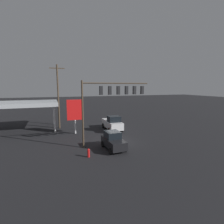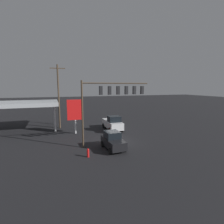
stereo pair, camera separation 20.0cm
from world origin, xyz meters
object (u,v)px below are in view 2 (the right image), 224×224
pickup_parked (113,123)px  hatchback_crossing (113,141)px  traffic_signal_assembly (112,95)px  fire_hydrant (88,153)px  utility_pole (59,95)px  price_sign (75,111)px

pickup_parked → hatchback_crossing: bearing=-18.5°
hatchback_crossing → traffic_signal_assembly: bearing=161.0°
fire_hydrant → traffic_signal_assembly: bearing=-140.8°
utility_pole → hatchback_crossing: utility_pole is taller
utility_pole → pickup_parked: (-7.97, 4.15, -4.41)m
utility_pole → fire_hydrant: bearing=98.6°
price_sign → pickup_parked: bearing=-178.6°
hatchback_crossing → fire_hydrant: size_ratio=4.41×
utility_pole → price_sign: 5.20m
price_sign → hatchback_crossing: 8.91m
traffic_signal_assembly → fire_hydrant: size_ratio=9.36×
traffic_signal_assembly → hatchback_crossing: traffic_signal_assembly is taller
hatchback_crossing → fire_hydrant: hatchback_crossing is taller
traffic_signal_assembly → pickup_parked: (-2.36, -6.56, -4.87)m
utility_pole → hatchback_crossing: 14.07m
utility_pole → hatchback_crossing: bearing=112.8°
pickup_parked → fire_hydrant: bearing=-31.5°
pickup_parked → fire_hydrant: (5.91, 9.45, -0.67)m
utility_pole → fire_hydrant: (-2.05, 13.61, -5.08)m
traffic_signal_assembly → utility_pole: 12.10m
price_sign → hatchback_crossing: (-3.12, 7.96, -2.48)m
hatchback_crossing → price_sign: bearing=-161.4°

